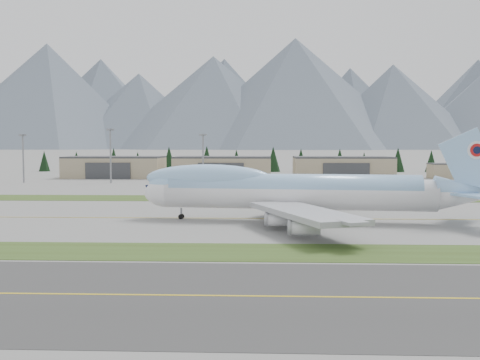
{
  "coord_description": "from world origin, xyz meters",
  "views": [
    {
      "loc": [
        4.09,
        -119.35,
        16.49
      ],
      "look_at": [
        -0.91,
        10.52,
        8.0
      ],
      "focal_mm": 40.0,
      "sensor_mm": 36.0,
      "label": 1
    }
  ],
  "objects_px": {
    "service_vehicle_b": "(310,182)",
    "service_vehicle_c": "(392,180)",
    "boeing_747_freighter": "(294,191)",
    "hangar_center": "(223,167)",
    "hangar_right": "(342,167)",
    "hangar_left": "(115,167)",
    "service_vehicle_a": "(204,180)"
  },
  "relations": [
    {
      "from": "service_vehicle_b",
      "to": "service_vehicle_c",
      "type": "relative_size",
      "value": 1.06
    },
    {
      "from": "boeing_747_freighter",
      "to": "hangar_center",
      "type": "relative_size",
      "value": 1.6
    },
    {
      "from": "boeing_747_freighter",
      "to": "hangar_right",
      "type": "distance_m",
      "value": 157.77
    },
    {
      "from": "service_vehicle_b",
      "to": "hangar_center",
      "type": "bearing_deg",
      "value": 45.75
    },
    {
      "from": "hangar_right",
      "to": "hangar_left",
      "type": "bearing_deg",
      "value": 180.0
    },
    {
      "from": "hangar_center",
      "to": "service_vehicle_b",
      "type": "relative_size",
      "value": 12.63
    },
    {
      "from": "service_vehicle_a",
      "to": "service_vehicle_c",
      "type": "xyz_separation_m",
      "value": [
        89.27,
        -0.0,
        0.0
      ]
    },
    {
      "from": "hangar_right",
      "to": "service_vehicle_b",
      "type": "bearing_deg",
      "value": -123.47
    },
    {
      "from": "hangar_left",
      "to": "hangar_center",
      "type": "bearing_deg",
      "value": 0.0
    },
    {
      "from": "hangar_center",
      "to": "service_vehicle_a",
      "type": "relative_size",
      "value": 12.6
    },
    {
      "from": "boeing_747_freighter",
      "to": "hangar_right",
      "type": "height_order",
      "value": "boeing_747_freighter"
    },
    {
      "from": "hangar_left",
      "to": "hangar_right",
      "type": "distance_m",
      "value": 115.0
    },
    {
      "from": "service_vehicle_c",
      "to": "hangar_right",
      "type": "bearing_deg",
      "value": 168.01
    },
    {
      "from": "boeing_747_freighter",
      "to": "service_vehicle_a",
      "type": "height_order",
      "value": "boeing_747_freighter"
    },
    {
      "from": "hangar_right",
      "to": "service_vehicle_c",
      "type": "distance_m",
      "value": 26.36
    },
    {
      "from": "boeing_747_freighter",
      "to": "hangar_left",
      "type": "bearing_deg",
      "value": 124.37
    },
    {
      "from": "service_vehicle_b",
      "to": "service_vehicle_a",
      "type": "bearing_deg",
      "value": 64.42
    },
    {
      "from": "hangar_center",
      "to": "service_vehicle_b",
      "type": "xyz_separation_m",
      "value": [
        41.3,
        -28.28,
        -5.39
      ]
    },
    {
      "from": "service_vehicle_c",
      "to": "hangar_left",
      "type": "bearing_deg",
      "value": -164.02
    },
    {
      "from": "hangar_left",
      "to": "service_vehicle_c",
      "type": "distance_m",
      "value": 137.26
    },
    {
      "from": "service_vehicle_c",
      "to": "service_vehicle_a",
      "type": "bearing_deg",
      "value": -157.98
    },
    {
      "from": "hangar_left",
      "to": "service_vehicle_b",
      "type": "xyz_separation_m",
      "value": [
        96.3,
        -28.28,
        -5.39
      ]
    },
    {
      "from": "hangar_center",
      "to": "hangar_left",
      "type": "bearing_deg",
      "value": 180.0
    },
    {
      "from": "boeing_747_freighter",
      "to": "service_vehicle_a",
      "type": "xyz_separation_m",
      "value": [
        -34.15,
        139.7,
        -6.64
      ]
    },
    {
      "from": "hangar_left",
      "to": "service_vehicle_b",
      "type": "distance_m",
      "value": 100.51
    },
    {
      "from": "boeing_747_freighter",
      "to": "service_vehicle_b",
      "type": "relative_size",
      "value": 20.17
    },
    {
      "from": "hangar_center",
      "to": "service_vehicle_b",
      "type": "height_order",
      "value": "hangar_center"
    },
    {
      "from": "boeing_747_freighter",
      "to": "service_vehicle_b",
      "type": "bearing_deg",
      "value": 89.75
    },
    {
      "from": "hangar_left",
      "to": "service_vehicle_b",
      "type": "bearing_deg",
      "value": -16.37
    },
    {
      "from": "boeing_747_freighter",
      "to": "service_vehicle_c",
      "type": "distance_m",
      "value": 150.32
    },
    {
      "from": "hangar_left",
      "to": "service_vehicle_c",
      "type": "relative_size",
      "value": 13.45
    },
    {
      "from": "hangar_left",
      "to": "service_vehicle_a",
      "type": "height_order",
      "value": "hangar_left"
    }
  ]
}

